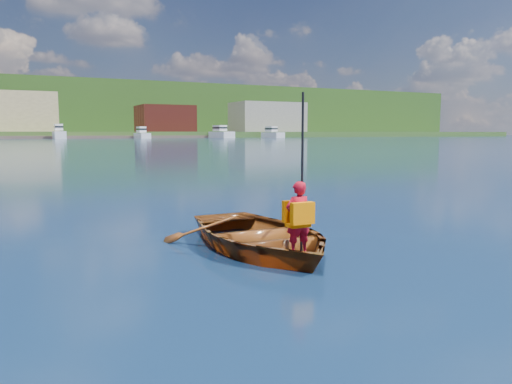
% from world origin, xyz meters
% --- Properties ---
extents(ground, '(600.00, 600.00, 0.00)m').
position_xyz_m(ground, '(0.00, 0.00, 0.00)').
color(ground, '#0F2648').
rests_on(ground, ground).
extents(rowboat, '(2.50, 3.49, 0.72)m').
position_xyz_m(rowboat, '(0.76, 0.50, 0.21)').
color(rowboat, brown).
rests_on(rowboat, ground).
extents(child_paddler, '(0.38, 0.34, 2.25)m').
position_xyz_m(child_paddler, '(0.91, -0.40, 0.64)').
color(child_paddler, '#AB0A1D').
rests_on(child_paddler, ground).
extents(shoreline, '(400.00, 140.00, 22.00)m').
position_xyz_m(shoreline, '(0.00, 236.61, 10.32)').
color(shoreline, '#30531E').
rests_on(shoreline, ground).
extents(marina_yachts, '(142.32, 13.83, 4.36)m').
position_xyz_m(marina_yachts, '(6.04, 143.32, 1.42)').
color(marina_yachts, silver).
rests_on(marina_yachts, ground).
extents(hillside_trees, '(282.54, 79.90, 24.10)m').
position_xyz_m(hillside_trees, '(3.51, 242.29, 18.81)').
color(hillside_trees, '#382314').
rests_on(hillside_trees, ground).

